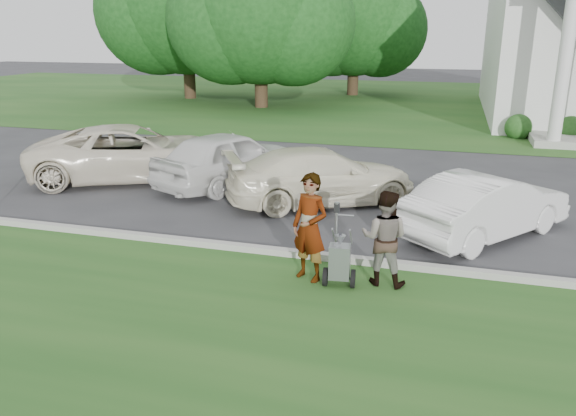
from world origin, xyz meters
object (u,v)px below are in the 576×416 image
at_px(tree_left, 260,15).
at_px(person_right, 384,239).
at_px(car_b, 228,158).
at_px(person_left, 310,228).
at_px(tree_back, 355,24).
at_px(car_c, 322,176).
at_px(car_a, 132,153).
at_px(car_d, 486,205).
at_px(tree_far, 186,8).
at_px(parking_meter_near, 336,229).
at_px(striping_cart, 340,263).

height_order(tree_left, person_right, tree_left).
bearing_deg(car_b, person_left, 147.26).
relative_size(tree_left, tree_back, 1.11).
bearing_deg(tree_left, car_c, -66.56).
distance_m(person_left, car_a, 8.76).
relative_size(car_a, car_d, 1.38).
bearing_deg(tree_back, person_right, -79.10).
relative_size(tree_far, car_a, 1.98).
xyz_separation_m(tree_left, parking_meter_near, (8.91, -21.91, -4.25)).
bearing_deg(tree_back, car_a, -95.36).
relative_size(tree_far, tree_back, 1.21).
height_order(person_left, car_b, person_left).
bearing_deg(car_d, parking_meter_near, 84.08).
xyz_separation_m(tree_back, person_left, (4.52, -30.36, -3.74)).
xyz_separation_m(parking_meter_near, car_c, (-1.24, 4.23, -0.14)).
height_order(tree_back, striping_cart, tree_back).
distance_m(tree_far, car_b, 22.90).
relative_size(person_right, car_d, 0.40).
bearing_deg(person_right, car_c, -59.95).
bearing_deg(parking_meter_near, car_b, 128.97).
height_order(tree_left, car_c, tree_left).
bearing_deg(tree_back, car_b, -88.46).
bearing_deg(person_right, car_a, -28.44).
relative_size(tree_back, car_c, 1.94).
xyz_separation_m(car_b, car_c, (3.00, -1.02, -0.08)).
xyz_separation_m(tree_back, car_b, (0.66, -24.66, -3.92)).
relative_size(person_left, car_a, 0.33).
xyz_separation_m(tree_back, striping_cart, (5.09, -30.50, -4.28)).
xyz_separation_m(person_right, car_d, (1.84, 3.08, -0.16)).
height_order(striping_cart, person_left, person_left).
bearing_deg(person_right, tree_far, -53.35).
distance_m(person_right, car_c, 5.00).
bearing_deg(tree_far, person_left, -60.21).
bearing_deg(parking_meter_near, person_right, -16.98).
bearing_deg(parking_meter_near, car_c, 106.38).
relative_size(car_b, car_c, 0.95).
bearing_deg(striping_cart, person_right, 16.94).
relative_size(tree_back, person_right, 5.60).
height_order(tree_far, car_d, tree_far).
bearing_deg(car_c, parking_meter_near, 165.26).
bearing_deg(car_b, striping_cart, 150.42).
relative_size(tree_left, person_left, 5.41).
xyz_separation_m(person_left, car_b, (-3.85, 5.70, -0.18)).
distance_m(tree_back, person_left, 30.92).
relative_size(car_c, car_d, 1.16).
height_order(parking_meter_near, car_c, car_c).
relative_size(parking_meter_near, car_d, 0.32).
bearing_deg(person_right, car_d, -116.25).
bearing_deg(car_c, striping_cart, 165.44).
bearing_deg(parking_meter_near, car_d, 45.62).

